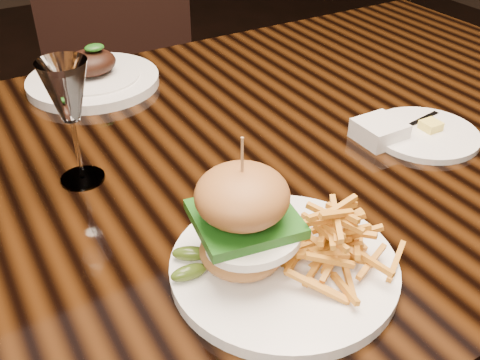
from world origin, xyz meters
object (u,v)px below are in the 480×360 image
dining_table (223,196)px  chair_far (125,66)px  far_dish (93,78)px  burger_plate (284,239)px  wine_glass (67,96)px

dining_table → chair_far: bearing=80.1°
far_dish → chair_far: 0.64m
burger_plate → far_dish: (-0.03, 0.59, -0.03)m
wine_glass → chair_far: (0.36, 0.85, -0.34)m
burger_plate → wine_glass: size_ratio=1.46×
wine_glass → far_dish: 0.34m
dining_table → far_dish: far_dish is taller
wine_glass → burger_plate: bearing=-65.0°
chair_far → burger_plate: bearing=-90.0°
dining_table → far_dish: (-0.09, 0.34, 0.09)m
far_dish → dining_table: bearing=-75.3°
wine_glass → far_dish: size_ratio=0.73×
burger_plate → wine_glass: (-0.14, 0.30, 0.08)m
dining_table → burger_plate: size_ratio=6.19×
far_dish → chair_far: bearing=66.1°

